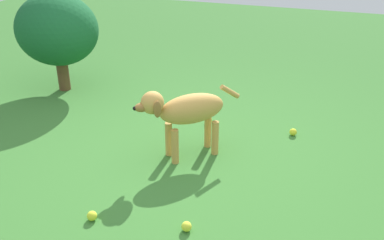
% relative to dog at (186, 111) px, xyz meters
% --- Properties ---
extents(ground, '(14.00, 14.00, 0.00)m').
position_rel_dog_xyz_m(ground, '(-0.02, 0.11, -0.41)').
color(ground, '#38722D').
extents(dog, '(0.68, 0.69, 0.62)m').
position_rel_dog_xyz_m(dog, '(0.00, 0.00, 0.00)').
color(dog, '#C69347').
rests_on(dog, ground).
extents(tennis_ball_0, '(0.07, 0.07, 0.07)m').
position_rel_dog_xyz_m(tennis_ball_0, '(0.02, -0.64, -0.38)').
color(tennis_ball_0, '#D0D935').
rests_on(tennis_ball_0, ground).
extents(tennis_ball_1, '(0.07, 0.07, 0.07)m').
position_rel_dog_xyz_m(tennis_ball_1, '(0.26, 1.00, -0.38)').
color(tennis_ball_1, '#D0DF31').
rests_on(tennis_ball_1, ground).
extents(tennis_ball_2, '(0.07, 0.07, 0.07)m').
position_rel_dog_xyz_m(tennis_ball_2, '(-0.78, -0.69, -0.38)').
color(tennis_ball_2, yellow).
rests_on(tennis_ball_2, ground).
extents(tennis_ball_3, '(0.07, 0.07, 0.07)m').
position_rel_dog_xyz_m(tennis_ball_3, '(-0.35, 0.87, -0.38)').
color(tennis_ball_3, yellow).
rests_on(tennis_ball_3, ground).
extents(shrub_near, '(0.92, 0.83, 1.09)m').
position_rel_dog_xyz_m(shrub_near, '(1.88, -0.90, 0.29)').
color(shrub_near, brown).
rests_on(shrub_near, ground).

